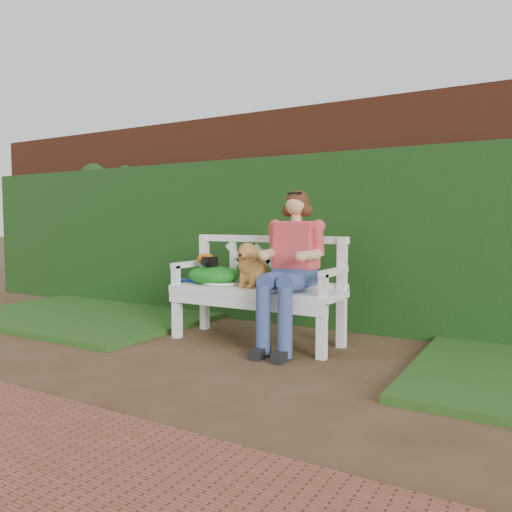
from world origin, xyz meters
The scene contains 12 objects.
ground centered at (0.00, 0.00, 0.00)m, with size 60.00×60.00×0.00m, color #442B18.
brick_wall centered at (0.00, 1.90, 1.10)m, with size 10.00×0.30×2.20m, color #622D19.
ivy_hedge centered at (0.00, 1.68, 0.85)m, with size 10.00×0.18×1.70m, color #1F4519.
grass_left centered at (-2.40, 0.90, 0.03)m, with size 2.60×2.00×0.05m, color #1E3F14.
brick_paving centered at (0.00, -1.60, 0.01)m, with size 4.00×1.20×0.03m, color brown.
garden_bench centered at (-0.25, 0.81, 0.24)m, with size 1.58×0.60×0.48m, color white, non-canonical shape.
seated_woman centered at (0.12, 0.79, 0.61)m, with size 0.52×0.69×1.23m, color #FF3274, non-canonical shape.
dog centered at (-0.29, 0.83, 0.68)m, with size 0.26×0.35×0.39m, color #996A43, non-canonical shape.
tennis_racket centered at (-0.66, 0.81, 0.50)m, with size 0.67×0.28×0.03m, color white, non-canonical shape.
green_bag centered at (-0.70, 0.81, 0.56)m, with size 0.49×0.38×0.17m, color #277D35, non-canonical shape.
camera_item centered at (-0.72, 0.79, 0.69)m, with size 0.12×0.09×0.08m, color black.
baseball_glove centered at (-0.79, 0.82, 0.70)m, with size 0.17×0.13×0.11m, color #C6540F.
Camera 1 is at (1.89, -2.87, 1.05)m, focal length 35.00 mm.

